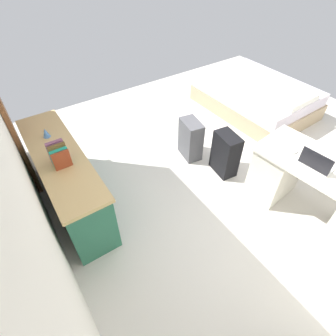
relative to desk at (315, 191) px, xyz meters
name	(u,v)px	position (x,y,z in m)	size (l,w,h in m)	color
ground_plane	(237,170)	(0.98, 0.14, -0.39)	(5.94, 5.94, 0.00)	beige
wall_back	(10,165)	(0.98, 2.61, 0.98)	(4.19, 0.10, 2.74)	white
door_wooden	(2,108)	(2.52, 2.53, 0.63)	(0.88, 0.05, 2.04)	brown
desk	(315,191)	(0.00, 0.00, 0.00)	(1.51, 0.82, 0.74)	silver
credenza	(67,180)	(1.70, 2.23, 0.00)	(1.80, 0.48, 0.78)	#28664C
bed	(256,97)	(1.99, -1.24, -0.14)	(1.95, 1.46, 0.58)	tan
suitcase_black	(225,154)	(1.09, 0.32, -0.09)	(0.36, 0.22, 0.60)	black
suitcase_spare_grey	(191,139)	(1.62, 0.50, -0.10)	(0.36, 0.22, 0.57)	#4C4C51
laptop	(316,163)	(0.09, 0.10, 0.40)	(0.33, 0.25, 0.21)	silver
computer_mouse	(294,151)	(0.35, 0.09, 0.37)	(0.06, 0.10, 0.03)	white
book_row	(59,155)	(1.54, 2.23, 0.49)	(0.19, 0.17, 0.23)	maroon
figurine_small	(46,133)	(2.06, 2.23, 0.44)	(0.08, 0.08, 0.11)	#4C7FBF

